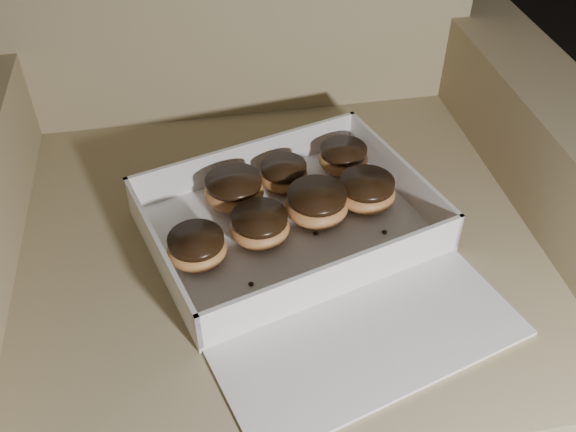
# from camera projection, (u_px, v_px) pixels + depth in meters

# --- Properties ---
(armchair) EXTENTS (0.93, 0.79, 0.97)m
(armchair) POSITION_uv_depth(u_px,v_px,m) (270.00, 257.00, 1.02)
(armchair) COLOR #96855F
(armchair) RESTS_ON floor
(bakery_box) EXTENTS (0.47, 0.51, 0.06)m
(bakery_box) POSITION_uv_depth(u_px,v_px,m) (303.00, 241.00, 0.84)
(bakery_box) COLOR silver
(bakery_box) RESTS_ON armchair
(donut_a) EXTENTS (0.08, 0.08, 0.04)m
(donut_a) POSITION_uv_depth(u_px,v_px,m) (366.00, 191.00, 0.89)
(donut_a) COLOR #D28B49
(donut_a) RESTS_ON bakery_box
(donut_b) EXTENTS (0.08, 0.08, 0.04)m
(donut_b) POSITION_uv_depth(u_px,v_px,m) (197.00, 248.00, 0.81)
(donut_b) COLOR #D28B49
(donut_b) RESTS_ON bakery_box
(donut_c) EXTENTS (0.08, 0.08, 0.04)m
(donut_c) POSITION_uv_depth(u_px,v_px,m) (260.00, 226.00, 0.84)
(donut_c) COLOR #D28B49
(donut_c) RESTS_ON bakery_box
(donut_d) EXTENTS (0.07, 0.07, 0.04)m
(donut_d) POSITION_uv_depth(u_px,v_px,m) (343.00, 157.00, 0.96)
(donut_d) COLOR #D28B49
(donut_d) RESTS_ON bakery_box
(donut_e) EXTENTS (0.09, 0.09, 0.04)m
(donut_e) POSITION_uv_depth(u_px,v_px,m) (317.00, 204.00, 0.87)
(donut_e) COLOR #D28B49
(donut_e) RESTS_ON bakery_box
(donut_f) EXTENTS (0.07, 0.07, 0.04)m
(donut_f) POSITION_uv_depth(u_px,v_px,m) (284.00, 174.00, 0.93)
(donut_f) COLOR #D28B49
(donut_f) RESTS_ON bakery_box
(donut_g) EXTENTS (0.08, 0.08, 0.04)m
(donut_g) POSITION_uv_depth(u_px,v_px,m) (234.00, 190.00, 0.90)
(donut_g) COLOR #D28B49
(donut_g) RESTS_ON bakery_box
(crumb_a) EXTENTS (0.01, 0.01, 0.00)m
(crumb_a) POSITION_uv_depth(u_px,v_px,m) (251.00, 284.00, 0.79)
(crumb_a) COLOR black
(crumb_a) RESTS_ON bakery_box
(crumb_b) EXTENTS (0.01, 0.01, 0.00)m
(crumb_b) POSITION_uv_depth(u_px,v_px,m) (315.00, 233.00, 0.86)
(crumb_b) COLOR black
(crumb_b) RESTS_ON bakery_box
(crumb_c) EXTENTS (0.01, 0.01, 0.00)m
(crumb_c) POSITION_uv_depth(u_px,v_px,m) (278.00, 290.00, 0.78)
(crumb_c) COLOR black
(crumb_c) RESTS_ON bakery_box
(crumb_d) EXTENTS (0.01, 0.01, 0.00)m
(crumb_d) POSITION_uv_depth(u_px,v_px,m) (244.00, 316.00, 0.75)
(crumb_d) COLOR black
(crumb_d) RESTS_ON bakery_box
(crumb_e) EXTENTS (0.01, 0.01, 0.00)m
(crumb_e) POSITION_uv_depth(u_px,v_px,m) (384.00, 232.00, 0.86)
(crumb_e) COLOR black
(crumb_e) RESTS_ON bakery_box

